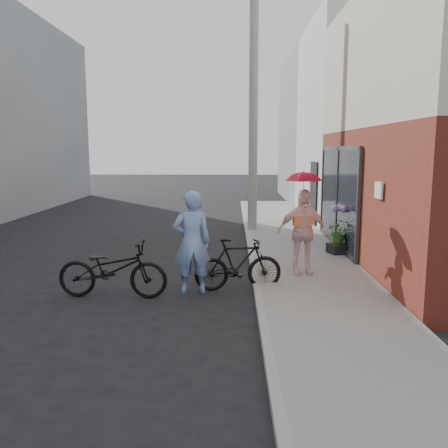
{
  "coord_description": "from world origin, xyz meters",
  "views": [
    {
      "loc": [
        0.5,
        -8.47,
        2.56
      ],
      "look_at": [
        0.33,
        0.76,
        1.1
      ],
      "focal_mm": 38.0,
      "sensor_mm": 36.0,
      "label": 1
    }
  ],
  "objects_px": {
    "kimono_woman": "(302,232)",
    "planter": "(338,249)",
    "bike_left": "(113,269)",
    "officer": "(192,242)",
    "utility_pole": "(253,117)",
    "bike_right": "(238,264)"
  },
  "relations": [
    {
      "from": "bike_left",
      "to": "officer",
      "type": "bearing_deg",
      "value": -75.06
    },
    {
      "from": "officer",
      "to": "kimono_woman",
      "type": "distance_m",
      "value": 2.28
    },
    {
      "from": "utility_pole",
      "to": "bike_right",
      "type": "relative_size",
      "value": 4.36
    },
    {
      "from": "officer",
      "to": "kimono_woman",
      "type": "xyz_separation_m",
      "value": [
        2.08,
        0.93,
        0.04
      ]
    },
    {
      "from": "planter",
      "to": "bike_left",
      "type": "bearing_deg",
      "value": -146.05
    },
    {
      "from": "bike_left",
      "to": "kimono_woman",
      "type": "height_order",
      "value": "kimono_woman"
    },
    {
      "from": "officer",
      "to": "bike_left",
      "type": "distance_m",
      "value": 1.45
    },
    {
      "from": "bike_left",
      "to": "kimono_woman",
      "type": "bearing_deg",
      "value": -67.73
    },
    {
      "from": "officer",
      "to": "bike_right",
      "type": "xyz_separation_m",
      "value": [
        0.82,
        0.18,
        -0.44
      ]
    },
    {
      "from": "kimono_woman",
      "to": "planter",
      "type": "distance_m",
      "value": 2.3
    },
    {
      "from": "bike_left",
      "to": "planter",
      "type": "relative_size",
      "value": 4.46
    },
    {
      "from": "bike_right",
      "to": "officer",
      "type": "bearing_deg",
      "value": 93.37
    },
    {
      "from": "utility_pole",
      "to": "officer",
      "type": "xyz_separation_m",
      "value": [
        -1.32,
        -6.23,
        -2.58
      ]
    },
    {
      "from": "officer",
      "to": "kimono_woman",
      "type": "height_order",
      "value": "officer"
    },
    {
      "from": "bike_left",
      "to": "planter",
      "type": "bearing_deg",
      "value": -53.3
    },
    {
      "from": "bike_right",
      "to": "utility_pole",
      "type": "bearing_deg",
      "value": -13.46
    },
    {
      "from": "utility_pole",
      "to": "kimono_woman",
      "type": "distance_m",
      "value": 5.93
    },
    {
      "from": "bike_right",
      "to": "planter",
      "type": "relative_size",
      "value": 3.74
    },
    {
      "from": "bike_right",
      "to": "planter",
      "type": "xyz_separation_m",
      "value": [
        2.4,
        2.62,
        -0.25
      ]
    },
    {
      "from": "utility_pole",
      "to": "bike_right",
      "type": "bearing_deg",
      "value": -94.72
    },
    {
      "from": "bike_left",
      "to": "bike_right",
      "type": "distance_m",
      "value": 2.23
    },
    {
      "from": "bike_left",
      "to": "kimono_woman",
      "type": "relative_size",
      "value": 1.14
    }
  ]
}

